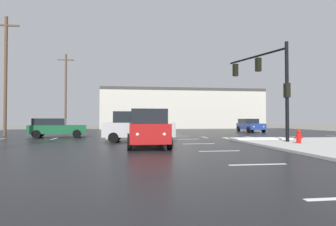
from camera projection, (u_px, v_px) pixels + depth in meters
ground_plane at (181, 138)px, 23.15m from camera, size 120.00×120.00×0.00m
road_asphalt at (181, 138)px, 23.15m from camera, size 44.00×44.00×0.02m
snow_strip_curbside at (261, 138)px, 19.87m from camera, size 4.00×1.60×0.06m
lane_markings at (199, 138)px, 21.95m from camera, size 36.15×36.15×0.01m
traffic_signal_mast at (269, 78)px, 18.86m from camera, size 1.94×5.30×6.27m
fire_hydrant at (299, 136)px, 16.21m from camera, size 0.48×0.26×0.79m
strip_building_background at (182, 109)px, 48.61m from camera, size 27.01×8.00×6.65m
sedan_blue at (250, 125)px, 33.74m from camera, size 2.07×4.56×1.58m
sedan_green at (56, 127)px, 23.36m from camera, size 4.68×2.44×1.58m
suv_silver at (139, 126)px, 19.08m from camera, size 4.95×2.46×2.03m
suv_red at (147, 127)px, 15.30m from camera, size 2.19×4.85×2.03m
utility_pole_far at (6, 74)px, 25.10m from camera, size 2.20×0.28×10.79m
utility_pole_distant at (66, 91)px, 39.09m from camera, size 2.20×0.28×10.66m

